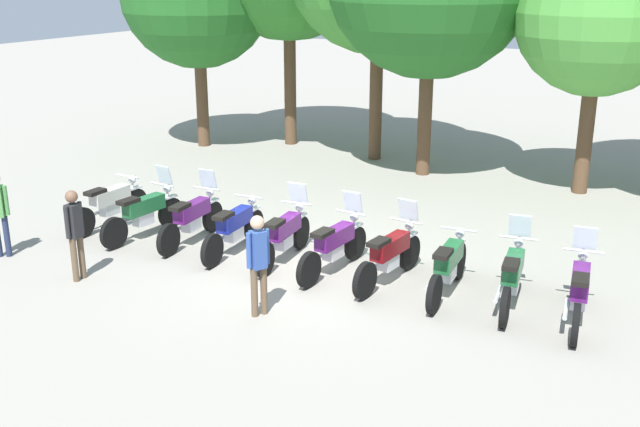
# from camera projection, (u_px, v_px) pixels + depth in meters

# --- Properties ---
(ground_plane) EXTENTS (80.00, 80.00, 0.00)m
(ground_plane) POSITION_uv_depth(u_px,v_px,m) (307.00, 268.00, 13.73)
(ground_plane) COLOR gray
(motorcycle_0) EXTENTS (0.62, 2.19, 0.99)m
(motorcycle_0) POSITION_uv_depth(u_px,v_px,m) (110.00, 204.00, 15.75)
(motorcycle_0) COLOR black
(motorcycle_0) RESTS_ON ground_plane
(motorcycle_1) EXTENTS (0.62, 2.19, 1.37)m
(motorcycle_1) POSITION_uv_depth(u_px,v_px,m) (144.00, 213.00, 15.14)
(motorcycle_1) COLOR black
(motorcycle_1) RESTS_ON ground_plane
(motorcycle_2) EXTENTS (0.62, 2.19, 1.37)m
(motorcycle_2) POSITION_uv_depth(u_px,v_px,m) (192.00, 218.00, 14.84)
(motorcycle_2) COLOR black
(motorcycle_2) RESTS_ON ground_plane
(motorcycle_3) EXTENTS (0.62, 2.19, 0.99)m
(motorcycle_3) POSITION_uv_depth(u_px,v_px,m) (234.00, 228.00, 14.30)
(motorcycle_3) COLOR black
(motorcycle_3) RESTS_ON ground_plane
(motorcycle_4) EXTENTS (0.62, 2.19, 1.37)m
(motorcycle_4) POSITION_uv_depth(u_px,v_px,m) (284.00, 235.00, 13.90)
(motorcycle_4) COLOR black
(motorcycle_4) RESTS_ON ground_plane
(motorcycle_5) EXTENTS (0.62, 2.19, 1.37)m
(motorcycle_5) POSITION_uv_depth(u_px,v_px,m) (334.00, 245.00, 13.39)
(motorcycle_5) COLOR black
(motorcycle_5) RESTS_ON ground_plane
(motorcycle_6) EXTENTS (0.62, 2.19, 1.37)m
(motorcycle_6) POSITION_uv_depth(u_px,v_px,m) (390.00, 254.00, 12.94)
(motorcycle_6) COLOR black
(motorcycle_6) RESTS_ON ground_plane
(motorcycle_7) EXTENTS (0.62, 2.19, 0.99)m
(motorcycle_7) POSITION_uv_depth(u_px,v_px,m) (448.00, 266.00, 12.48)
(motorcycle_7) COLOR black
(motorcycle_7) RESTS_ON ground_plane
(motorcycle_8) EXTENTS (0.62, 2.18, 1.37)m
(motorcycle_8) POSITION_uv_depth(u_px,v_px,m) (512.00, 276.00, 12.06)
(motorcycle_8) COLOR black
(motorcycle_8) RESTS_ON ground_plane
(motorcycle_9) EXTENTS (0.62, 2.18, 1.37)m
(motorcycle_9) POSITION_uv_depth(u_px,v_px,m) (579.00, 291.00, 11.50)
(motorcycle_9) COLOR black
(motorcycle_9) RESTS_ON ground_plane
(person_1) EXTENTS (0.22, 0.40, 1.63)m
(person_1) POSITION_uv_depth(u_px,v_px,m) (75.00, 229.00, 12.92)
(person_1) COLOR brown
(person_1) RESTS_ON ground_plane
(person_2) EXTENTS (0.29, 0.39, 1.65)m
(person_2) POSITION_uv_depth(u_px,v_px,m) (258.00, 258.00, 11.58)
(person_2) COLOR brown
(person_2) RESTS_ON ground_plane
(tree_4) EXTENTS (3.80, 3.80, 6.15)m
(tree_4) POSITION_uv_depth(u_px,v_px,m) (599.00, 13.00, 17.00)
(tree_4) COLOR brown
(tree_4) RESTS_ON ground_plane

